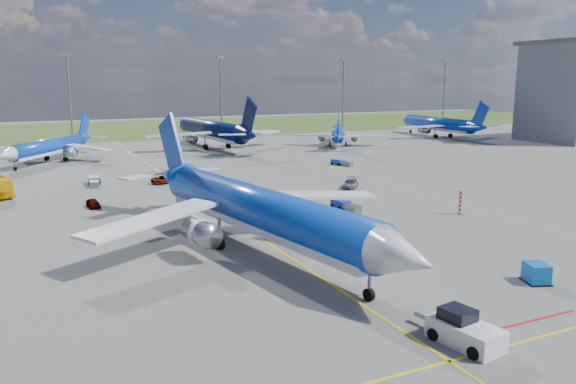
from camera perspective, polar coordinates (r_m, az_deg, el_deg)
name	(u,v)px	position (r m, az deg, el deg)	size (l,w,h in m)	color
ground	(298,262)	(50.68, 0.97, -7.14)	(400.00, 400.00, 0.00)	#545452
grass_strip	(95,130)	(194.94, -19.00, 5.99)	(400.00, 80.00, 0.01)	#2D4719
taxiway_lines	(207,202)	(75.71, -8.21, -1.03)	(60.25, 160.00, 0.02)	gold
floodlight_masts	(149,93)	(156.31, -13.90, 9.72)	(202.20, 0.50, 22.70)	slate
warning_post	(461,202)	(71.12, 17.14, -0.99)	(0.50, 0.50, 3.00)	red
bg_jet_nnw	(50,162)	(121.45, -23.01, 2.83)	(25.49, 33.45, 8.76)	#0C3CAF
bg_jet_n	(212,148)	(137.12, -7.72, 4.50)	(35.86, 47.07, 12.33)	#07103B
bg_jet_ne	(338,145)	(142.60, 5.09, 4.82)	(24.80, 32.55, 8.52)	#0C3CAF
bg_jet_ene	(437,137)	(167.36, 14.92, 5.44)	(31.10, 40.82, 10.69)	#0C3CAF
main_airliner	(259,251)	(53.94, -2.93, -6.00)	(34.50, 45.28, 11.86)	#0C3CAF
pushback_tug	(463,330)	(37.25, 17.40, -13.28)	(3.08, 6.45, 2.14)	silver
uld_container	(536,273)	(49.79, 23.91, -7.53)	(1.58, 1.98, 1.58)	#0C51A8
service_car_a	(93,203)	(75.88, -19.17, -1.09)	(1.34, 3.34, 1.14)	#999999
service_car_b	(165,180)	(90.49, -12.35, 1.24)	(2.03, 4.39, 1.22)	#999999
service_car_c	(350,184)	(84.91, 6.35, 0.85)	(2.00, 4.92, 1.43)	#999999
baggage_tug_w	(345,206)	(70.89, 5.80, -1.40)	(1.84, 4.99, 1.10)	navy
baggage_tug_c	(94,182)	(92.00, -19.07, 1.00)	(2.06, 5.42, 1.19)	#1C6CA8
baggage_tug_e	(341,163)	(107.86, 5.42, 2.98)	(2.70, 4.86, 1.06)	#1C4FAA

